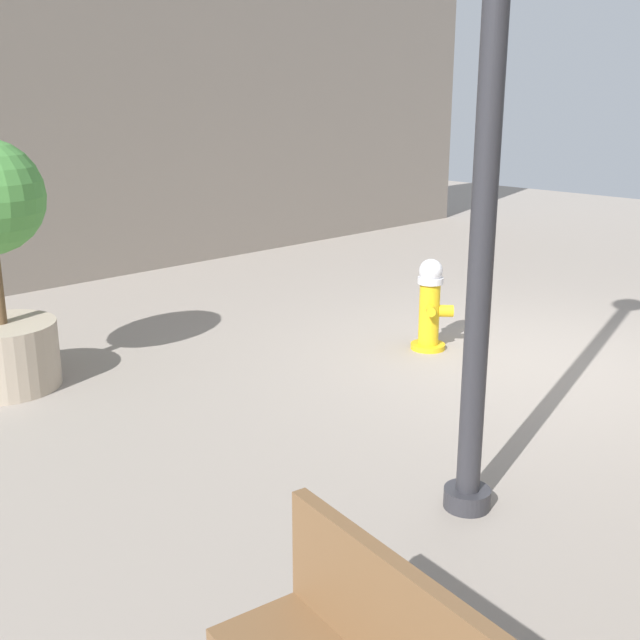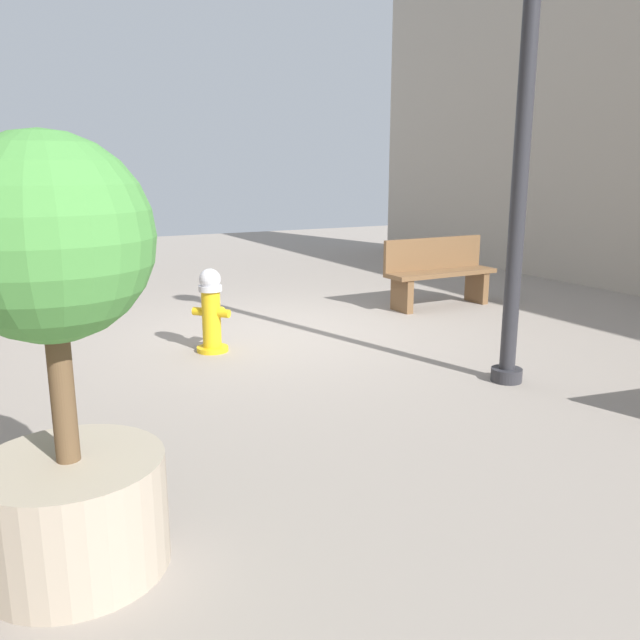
% 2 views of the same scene
% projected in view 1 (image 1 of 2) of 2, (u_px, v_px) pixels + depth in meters
% --- Properties ---
extents(ground_plane, '(23.40, 23.40, 0.00)m').
position_uv_depth(ground_plane, '(536.00, 362.00, 7.22)').
color(ground_plane, gray).
extents(fire_hydrant, '(0.38, 0.38, 0.88)m').
position_uv_depth(fire_hydrant, '(430.00, 304.00, 7.47)').
color(fire_hydrant, gold).
rests_on(fire_hydrant, ground_plane).
extents(street_lamp, '(0.36, 0.36, 4.48)m').
position_uv_depth(street_lamp, '(495.00, 19.00, 3.93)').
color(street_lamp, '#2D2D33').
rests_on(street_lamp, ground_plane).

